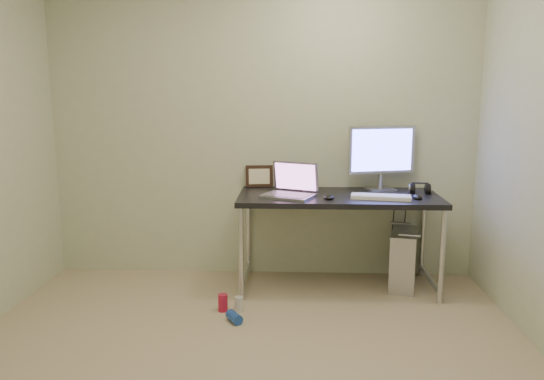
% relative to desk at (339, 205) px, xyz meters
% --- Properties ---
extents(wall_back, '(3.50, 0.02, 2.50)m').
position_rel_desk_xyz_m(wall_back, '(-0.61, 0.34, 0.58)').
color(wall_back, beige).
rests_on(wall_back, ground).
extents(desk, '(1.54, 0.67, 0.75)m').
position_rel_desk_xyz_m(desk, '(0.00, 0.00, 0.00)').
color(desk, black).
rests_on(desk, ground).
extents(tower_computer, '(0.29, 0.47, 0.48)m').
position_rel_desk_xyz_m(tower_computer, '(0.53, 0.04, -0.44)').
color(tower_computer, '#BABABE').
rests_on(tower_computer, ground).
extents(cable_a, '(0.01, 0.16, 0.69)m').
position_rel_desk_xyz_m(cable_a, '(0.48, 0.29, -0.27)').
color(cable_a, black).
rests_on(cable_a, ground).
extents(cable_b, '(0.02, 0.11, 0.71)m').
position_rel_desk_xyz_m(cable_b, '(0.57, 0.27, -0.29)').
color(cable_b, black).
rests_on(cable_b, ground).
extents(can_red, '(0.07, 0.07, 0.12)m').
position_rel_desk_xyz_m(can_red, '(-0.84, -0.50, -0.61)').
color(can_red, '#B4193A').
rests_on(can_red, ground).
extents(can_white, '(0.08, 0.08, 0.11)m').
position_rel_desk_xyz_m(can_white, '(-0.73, -0.51, -0.61)').
color(can_white, silver).
rests_on(can_white, ground).
extents(can_blue, '(0.13, 0.15, 0.07)m').
position_rel_desk_xyz_m(can_blue, '(-0.74, -0.68, -0.63)').
color(can_blue, '#1D45A4').
rests_on(can_blue, ground).
extents(laptop, '(0.45, 0.42, 0.25)m').
position_rel_desk_xyz_m(laptop, '(-0.37, -0.06, 0.14)').
color(laptop, '#A5A5AC').
rests_on(laptop, desk).
extents(monitor, '(0.54, 0.21, 0.52)m').
position_rel_desk_xyz_m(monitor, '(0.35, 0.22, 0.38)').
color(monitor, '#A5A5AC').
rests_on(monitor, desk).
extents(keyboard, '(0.45, 0.21, 0.03)m').
position_rel_desk_xyz_m(keyboard, '(0.30, -0.13, 0.09)').
color(keyboard, white).
rests_on(keyboard, desk).
extents(mouse_right, '(0.08, 0.12, 0.04)m').
position_rel_desk_xyz_m(mouse_right, '(0.57, -0.12, 0.10)').
color(mouse_right, black).
rests_on(mouse_right, desk).
extents(mouse_left, '(0.08, 0.13, 0.04)m').
position_rel_desk_xyz_m(mouse_left, '(-0.08, -0.16, 0.10)').
color(mouse_left, black).
rests_on(mouse_left, desk).
extents(headphones, '(0.17, 0.10, 0.11)m').
position_rel_desk_xyz_m(headphones, '(0.64, 0.10, 0.11)').
color(headphones, black).
rests_on(headphones, desk).
extents(picture_frame, '(0.23, 0.09, 0.18)m').
position_rel_desk_xyz_m(picture_frame, '(-0.64, 0.31, 0.17)').
color(picture_frame, black).
rests_on(picture_frame, desk).
extents(webcam, '(0.04, 0.04, 0.11)m').
position_rel_desk_xyz_m(webcam, '(-0.36, 0.24, 0.17)').
color(webcam, silver).
rests_on(webcam, desk).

